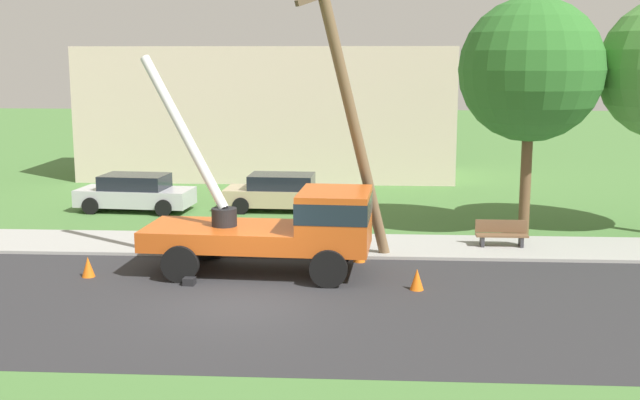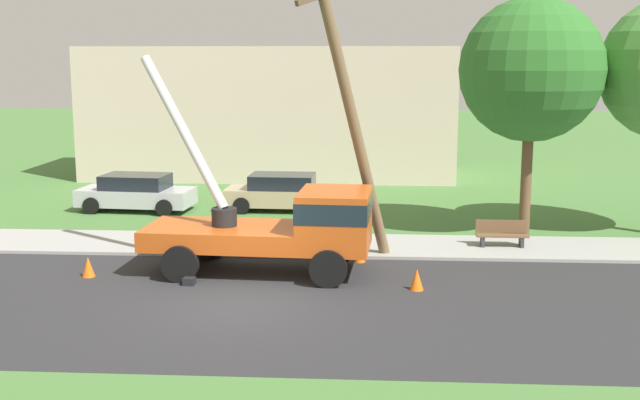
{
  "view_description": "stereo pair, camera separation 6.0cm",
  "coord_description": "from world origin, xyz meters",
  "px_view_note": "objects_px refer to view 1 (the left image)",
  "views": [
    {
      "loc": [
        3.08,
        -18.41,
        5.92
      ],
      "look_at": [
        1.76,
        3.33,
        1.98
      ],
      "focal_mm": 44.56,
      "sensor_mm": 36.0,
      "label": 1
    },
    {
      "loc": [
        3.14,
        -18.4,
        5.92
      ],
      "look_at": [
        1.76,
        3.33,
        1.98
      ],
      "focal_mm": 44.56,
      "sensor_mm": 36.0,
      "label": 2
    }
  ],
  "objects_px": {
    "traffic_cone_ahead": "(417,279)",
    "parked_sedan_silver": "(135,193)",
    "roadside_tree_near": "(531,70)",
    "park_bench": "(501,234)",
    "traffic_cone_curbside": "(359,253)",
    "leaning_utility_pole": "(350,109)",
    "parked_sedan_tan": "(282,192)",
    "utility_truck": "(288,224)",
    "traffic_cone_behind": "(88,267)"
  },
  "relations": [
    {
      "from": "traffic_cone_ahead",
      "to": "parked_sedan_silver",
      "type": "xyz_separation_m",
      "value": [
        -10.32,
        10.09,
        0.43
      ]
    },
    {
      "from": "traffic_cone_ahead",
      "to": "park_bench",
      "type": "bearing_deg",
      "value": 57.92
    },
    {
      "from": "utility_truck",
      "to": "traffic_cone_behind",
      "type": "xyz_separation_m",
      "value": [
        -5.41,
        -0.71,
        -1.13
      ]
    },
    {
      "from": "leaning_utility_pole",
      "to": "traffic_cone_behind",
      "type": "xyz_separation_m",
      "value": [
        -7.08,
        -2.01,
        -4.17
      ]
    },
    {
      "from": "parked_sedan_silver",
      "to": "roadside_tree_near",
      "type": "distance_m",
      "value": 15.45
    },
    {
      "from": "utility_truck",
      "to": "traffic_cone_curbside",
      "type": "xyz_separation_m",
      "value": [
        1.95,
        1.35,
        -1.13
      ]
    },
    {
      "from": "leaning_utility_pole",
      "to": "parked_sedan_silver",
      "type": "distance_m",
      "value": 11.88
    },
    {
      "from": "leaning_utility_pole",
      "to": "traffic_cone_curbside",
      "type": "bearing_deg",
      "value": 10.23
    },
    {
      "from": "park_bench",
      "to": "parked_sedan_tan",
      "type": "bearing_deg",
      "value": 141.94
    },
    {
      "from": "leaning_utility_pole",
      "to": "traffic_cone_ahead",
      "type": "distance_m",
      "value": 5.29
    },
    {
      "from": "traffic_cone_behind",
      "to": "parked_sedan_silver",
      "type": "bearing_deg",
      "value": 98.71
    },
    {
      "from": "traffic_cone_curbside",
      "to": "roadside_tree_near",
      "type": "relative_size",
      "value": 0.07
    },
    {
      "from": "utility_truck",
      "to": "parked_sedan_tan",
      "type": "bearing_deg",
      "value": 97.29
    },
    {
      "from": "traffic_cone_behind",
      "to": "traffic_cone_curbside",
      "type": "distance_m",
      "value": 7.65
    },
    {
      "from": "utility_truck",
      "to": "parked_sedan_silver",
      "type": "distance_m",
      "value": 11.09
    },
    {
      "from": "parked_sedan_silver",
      "to": "leaning_utility_pole",
      "type": "bearing_deg",
      "value": -40.95
    },
    {
      "from": "traffic_cone_ahead",
      "to": "parked_sedan_silver",
      "type": "distance_m",
      "value": 14.44
    },
    {
      "from": "utility_truck",
      "to": "roadside_tree_near",
      "type": "xyz_separation_m",
      "value": [
        7.43,
        5.27,
        4.08
      ]
    },
    {
      "from": "leaning_utility_pole",
      "to": "parked_sedan_tan",
      "type": "relative_size",
      "value": 1.95
    },
    {
      "from": "park_bench",
      "to": "roadside_tree_near",
      "type": "relative_size",
      "value": 0.2
    },
    {
      "from": "leaning_utility_pole",
      "to": "roadside_tree_near",
      "type": "distance_m",
      "value": 7.08
    },
    {
      "from": "leaning_utility_pole",
      "to": "parked_sedan_silver",
      "type": "height_order",
      "value": "leaning_utility_pole"
    },
    {
      "from": "traffic_cone_behind",
      "to": "park_bench",
      "type": "xyz_separation_m",
      "value": [
        11.77,
        3.92,
        0.18
      ]
    },
    {
      "from": "parked_sedan_silver",
      "to": "traffic_cone_behind",
      "type": "bearing_deg",
      "value": -81.29
    },
    {
      "from": "utility_truck",
      "to": "traffic_cone_curbside",
      "type": "relative_size",
      "value": 12.05
    },
    {
      "from": "leaning_utility_pole",
      "to": "utility_truck",
      "type": "bearing_deg",
      "value": -141.97
    },
    {
      "from": "traffic_cone_ahead",
      "to": "parked_sedan_tan",
      "type": "xyz_separation_m",
      "value": [
        -4.63,
        10.51,
        0.43
      ]
    },
    {
      "from": "parked_sedan_silver",
      "to": "traffic_cone_ahead",
      "type": "bearing_deg",
      "value": -44.36
    },
    {
      "from": "leaning_utility_pole",
      "to": "traffic_cone_curbside",
      "type": "height_order",
      "value": "leaning_utility_pole"
    },
    {
      "from": "parked_sedan_tan",
      "to": "traffic_cone_behind",
      "type": "bearing_deg",
      "value": -113.39
    },
    {
      "from": "parked_sedan_silver",
      "to": "parked_sedan_tan",
      "type": "height_order",
      "value": "same"
    },
    {
      "from": "traffic_cone_ahead",
      "to": "roadside_tree_near",
      "type": "xyz_separation_m",
      "value": [
        3.97,
        6.67,
        5.21
      ]
    },
    {
      "from": "utility_truck",
      "to": "park_bench",
      "type": "relative_size",
      "value": 4.22
    },
    {
      "from": "traffic_cone_ahead",
      "to": "traffic_cone_curbside",
      "type": "xyz_separation_m",
      "value": [
        -1.52,
        2.76,
        0.0
      ]
    },
    {
      "from": "leaning_utility_pole",
      "to": "traffic_cone_behind",
      "type": "relative_size",
      "value": 15.52
    },
    {
      "from": "roadside_tree_near",
      "to": "traffic_cone_behind",
      "type": "bearing_deg",
      "value": -155.05
    },
    {
      "from": "roadside_tree_near",
      "to": "traffic_cone_ahead",
      "type": "bearing_deg",
      "value": -120.74
    },
    {
      "from": "roadside_tree_near",
      "to": "utility_truck",
      "type": "bearing_deg",
      "value": -144.68
    },
    {
      "from": "leaning_utility_pole",
      "to": "parked_sedan_silver",
      "type": "bearing_deg",
      "value": 139.05
    },
    {
      "from": "roadside_tree_near",
      "to": "park_bench",
      "type": "bearing_deg",
      "value": -117.58
    },
    {
      "from": "traffic_cone_ahead",
      "to": "parked_sedan_silver",
      "type": "bearing_deg",
      "value": 135.64
    },
    {
      "from": "roadside_tree_near",
      "to": "parked_sedan_silver",
      "type": "bearing_deg",
      "value": 166.52
    },
    {
      "from": "utility_truck",
      "to": "traffic_cone_ahead",
      "type": "relative_size",
      "value": 12.05
    },
    {
      "from": "utility_truck",
      "to": "parked_sedan_silver",
      "type": "height_order",
      "value": "utility_truck"
    },
    {
      "from": "traffic_cone_ahead",
      "to": "parked_sedan_tan",
      "type": "relative_size",
      "value": 0.13
    },
    {
      "from": "park_bench",
      "to": "traffic_cone_behind",
      "type": "bearing_deg",
      "value": -161.56
    },
    {
      "from": "utility_truck",
      "to": "roadside_tree_near",
      "type": "height_order",
      "value": "roadside_tree_near"
    },
    {
      "from": "parked_sedan_silver",
      "to": "park_bench",
      "type": "distance_m",
      "value": 14.31
    },
    {
      "from": "traffic_cone_behind",
      "to": "traffic_cone_curbside",
      "type": "bearing_deg",
      "value": 15.65
    },
    {
      "from": "traffic_cone_curbside",
      "to": "parked_sedan_silver",
      "type": "relative_size",
      "value": 0.12
    }
  ]
}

